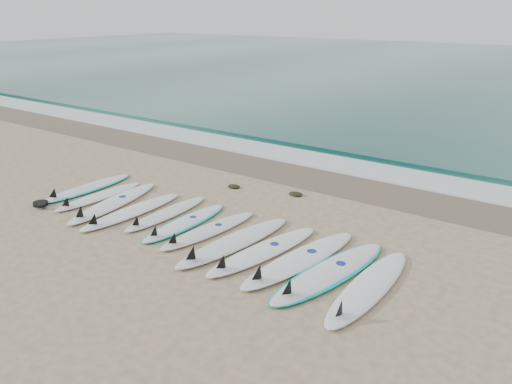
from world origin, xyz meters
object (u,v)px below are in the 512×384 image
Objects in this scene: surfboard_0 at (87,188)px; surfboard_11 at (367,288)px; surfboard_6 at (207,231)px; leash_coil at (41,204)px.

surfboard_11 is at bearing -3.03° from surfboard_0.
surfboard_6 is 3.42m from surfboard_11.
surfboard_0 is at bearing 92.00° from leash_coil.
surfboard_0 is 5.48× the size of leash_coil.
surfboard_11 reaches higher than surfboard_6.
surfboard_0 is at bearing -175.70° from surfboard_6.
surfboard_0 is 1.02× the size of surfboard_6.
leash_coil is (-7.35, -0.86, -0.01)m from surfboard_11.
surfboard_11 is at bearing 4.03° from surfboard_6.
surfboard_0 reaches higher than surfboard_6.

